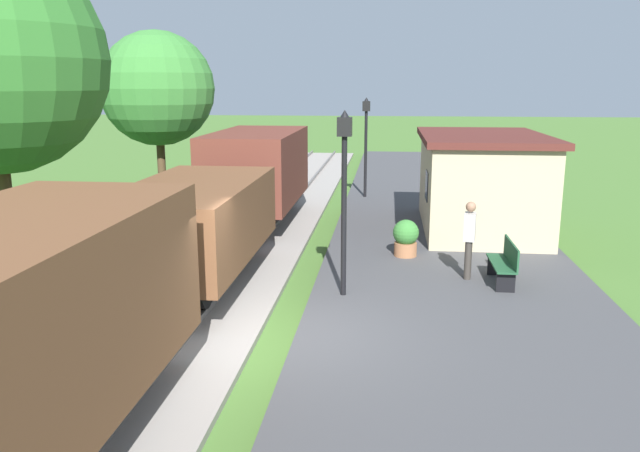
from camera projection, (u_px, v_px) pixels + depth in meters
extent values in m
plane|color=#47702D|center=(284.00, 348.00, 10.77)|extent=(160.00, 160.00, 0.00)
cube|color=#424244|center=(474.00, 349.00, 10.40)|extent=(6.00, 60.00, 0.25)
cube|color=gray|center=(149.00, 339.00, 11.01)|extent=(3.80, 60.00, 0.12)
cube|color=slate|center=(188.00, 333.00, 10.90)|extent=(0.07, 60.00, 0.14)
cube|color=slate|center=(109.00, 330.00, 11.05)|extent=(0.07, 60.00, 0.14)
cube|color=brown|center=(15.00, 318.00, 7.00)|extent=(2.50, 5.60, 2.20)
cube|color=black|center=(24.00, 395.00, 7.21)|extent=(2.10, 5.15, 0.50)
cylinder|color=black|center=(96.00, 351.00, 9.00)|extent=(1.56, 0.84, 0.84)
cylinder|color=black|center=(128.00, 307.00, 10.07)|extent=(0.20, 0.30, 0.20)
cube|color=brown|center=(195.00, 220.00, 13.47)|extent=(2.50, 5.60, 1.60)
cube|color=black|center=(196.00, 249.00, 13.61)|extent=(2.10, 5.15, 0.50)
cylinder|color=black|center=(218.00, 240.00, 15.40)|extent=(1.56, 0.84, 0.84)
cylinder|color=black|center=(168.00, 286.00, 11.93)|extent=(1.56, 0.84, 0.84)
cylinder|color=black|center=(230.00, 220.00, 16.47)|extent=(0.20, 0.30, 0.20)
cylinder|color=black|center=(144.00, 293.00, 10.75)|extent=(0.20, 0.30, 0.20)
cube|color=brown|center=(257.00, 166.00, 19.80)|extent=(2.50, 5.60, 2.20)
cube|color=black|center=(258.00, 196.00, 20.01)|extent=(2.10, 5.15, 0.50)
cylinder|color=black|center=(269.00, 194.00, 21.80)|extent=(1.56, 0.84, 0.84)
cylinder|color=black|center=(246.00, 215.00, 18.33)|extent=(1.56, 0.84, 0.84)
cylinder|color=black|center=(275.00, 182.00, 22.87)|extent=(0.20, 0.30, 0.20)
cylinder|color=black|center=(236.00, 215.00, 17.15)|extent=(0.20, 0.30, 0.20)
cube|color=tan|center=(480.00, 185.00, 18.27)|extent=(3.20, 5.50, 2.60)
cube|color=#51231E|center=(483.00, 137.00, 17.96)|extent=(3.50, 5.80, 0.18)
cube|color=black|center=(427.00, 186.00, 17.34)|extent=(0.03, 0.90, 0.80)
cube|color=#1E4C2D|center=(501.00, 263.00, 13.36)|extent=(0.42, 1.50, 0.04)
cube|color=#1E4C2D|center=(511.00, 253.00, 13.29)|extent=(0.04, 1.50, 0.45)
cube|color=black|center=(506.00, 282.00, 12.83)|extent=(0.38, 0.06, 0.42)
cube|color=black|center=(496.00, 266.00, 13.99)|extent=(0.38, 0.06, 0.42)
cylinder|color=#38332D|center=(468.00, 260.00, 13.65)|extent=(0.15, 0.15, 0.86)
cylinder|color=#38332D|center=(468.00, 258.00, 13.80)|extent=(0.15, 0.15, 0.86)
cube|color=#B2ADA8|center=(470.00, 227.00, 13.56)|extent=(0.30, 0.42, 0.60)
sphere|color=#936B51|center=(471.00, 207.00, 13.46)|extent=(0.22, 0.22, 0.22)
cylinder|color=#9E6642|center=(405.00, 249.00, 15.57)|extent=(0.56, 0.56, 0.34)
sphere|color=#387A33|center=(406.00, 232.00, 15.47)|extent=(0.64, 0.64, 0.64)
cylinder|color=black|center=(344.00, 218.00, 12.38)|extent=(0.11, 0.11, 3.20)
cube|color=black|center=(345.00, 127.00, 11.98)|extent=(0.28, 0.28, 0.36)
sphere|color=#F2E5BF|center=(345.00, 127.00, 11.98)|extent=(0.20, 0.20, 0.20)
cone|color=black|center=(345.00, 114.00, 11.93)|extent=(0.20, 0.20, 0.16)
cylinder|color=black|center=(366.00, 155.00, 23.40)|extent=(0.11, 0.11, 3.20)
cube|color=black|center=(366.00, 106.00, 23.00)|extent=(0.28, 0.28, 0.36)
sphere|color=#F2E5BF|center=(366.00, 106.00, 23.00)|extent=(0.20, 0.20, 0.20)
cone|color=black|center=(366.00, 99.00, 22.95)|extent=(0.20, 0.20, 0.16)
cylinder|color=#4C3823|center=(9.00, 219.00, 13.57)|extent=(0.28, 0.28, 3.14)
cylinder|color=#4C3823|center=(162.00, 173.00, 21.60)|extent=(0.28, 0.28, 2.85)
sphere|color=#387A33|center=(157.00, 89.00, 20.97)|extent=(3.81, 3.81, 3.81)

